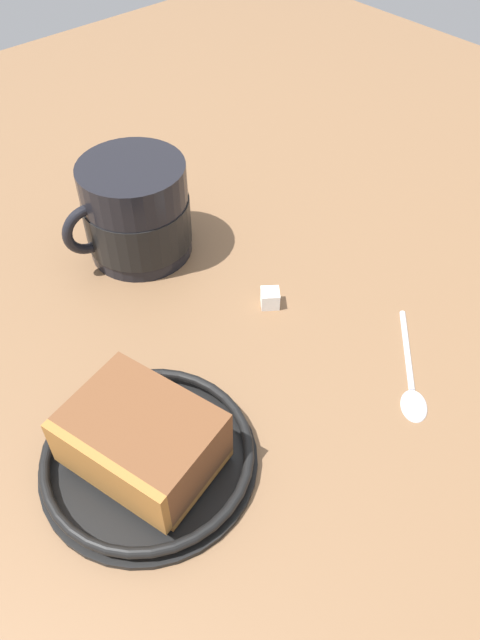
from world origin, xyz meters
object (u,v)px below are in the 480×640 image
tea_mug (136,213)px  teaspoon (412,385)px  small_plate (148,456)px  cake_slice (142,440)px  sugar_cube (270,298)px

tea_mug → teaspoon: tea_mug is taller
small_plate → cake_slice: size_ratio=1.36×
cake_slice → teaspoon: 21.00cm
tea_mug → sugar_cube: tea_mug is taller
small_plate → cake_slice: 2.46cm
small_plate → sugar_cube: same height
sugar_cube → tea_mug: bearing=106.5°
small_plate → cake_slice: (-0.26, -0.07, 2.44)cm
teaspoon → sugar_cube: size_ratio=5.87×
cake_slice → tea_mug: 23.50cm
sugar_cube → teaspoon: bearing=-82.2°
sugar_cube → small_plate: bearing=-161.4°
cake_slice → teaspoon: cake_slice is taller
cake_slice → tea_mug: (13.24, 19.39, 1.04)cm
small_plate → teaspoon: (18.92, -8.15, -0.42)cm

